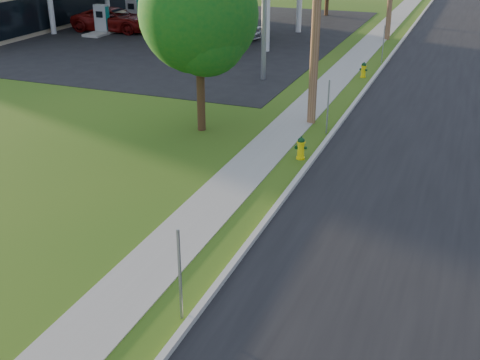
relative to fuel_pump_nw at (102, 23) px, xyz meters
name	(u,v)px	position (x,y,z in m)	size (l,w,h in m)	color
road	(431,226)	(23.00, -20.00, -0.71)	(8.00, 120.00, 0.02)	black
curb	(283,199)	(19.00, -20.00, -0.65)	(0.15, 120.00, 0.15)	#ABA89C
sidewalk	(225,191)	(17.25, -20.00, -0.71)	(1.50, 120.00, 0.03)	gray
forecourt	(151,31)	(2.50, 2.00, -0.71)	(26.00, 28.00, 0.02)	black
sign_post_near	(180,275)	(18.75, -25.80, 0.28)	(0.05, 0.04, 2.00)	gray
sign_post_mid	(328,107)	(18.75, -14.00, 0.28)	(0.05, 0.04, 2.00)	gray
sign_post_far	(383,44)	(18.75, -1.80, 0.28)	(0.05, 0.04, 2.00)	gray
fuel_pump_nw	(102,23)	(0.00, 0.00, 0.00)	(1.20, 3.20, 1.90)	#ABA89C
fuel_pump_ne	(227,32)	(9.00, 0.00, 0.00)	(1.20, 3.20, 1.90)	#ABA89C
fuel_pump_sw	(133,14)	(0.00, 4.00, 0.00)	(1.20, 3.20, 1.90)	#ABA89C
fuel_pump_se	(250,22)	(9.00, 4.00, 0.00)	(1.20, 3.20, 1.90)	#ABA89C
tree_verge	(200,19)	(14.42, -15.36, 3.34)	(4.16, 4.16, 6.31)	#3E2A15
hydrant_mid	(301,148)	(18.57, -16.74, -0.34)	(0.40, 0.36, 0.78)	yellow
hydrant_far	(363,70)	(18.42, -5.28, -0.35)	(0.39, 0.35, 0.76)	yellow
car_red	(114,20)	(0.23, 1.09, 0.06)	(2.60, 5.64, 1.57)	#680B09
car_silver	(226,25)	(8.26, 1.60, 0.09)	(1.92, 4.78, 1.63)	#BABDC2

